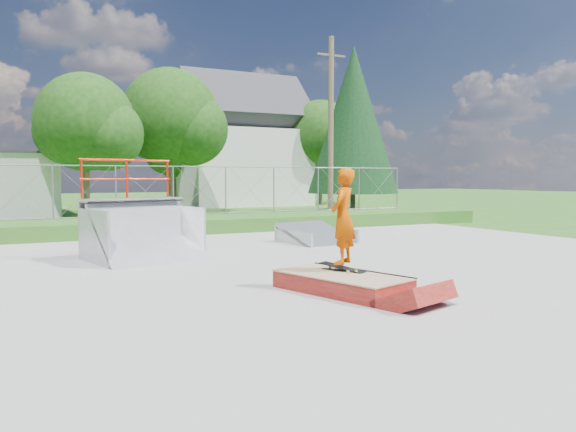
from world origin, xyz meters
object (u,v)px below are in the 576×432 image
object	(u,v)px
quarter_pipe	(145,210)
flat_bank_ramp	(317,234)
skater	(343,221)
grind_box	(341,284)

from	to	relation	value
quarter_pipe	flat_bank_ramp	world-z (taller)	quarter_pipe
quarter_pipe	flat_bank_ramp	xyz separation A→B (m)	(5.13, 1.16, -0.90)
quarter_pipe	skater	world-z (taller)	quarter_pipe
skater	grind_box	bearing A→B (deg)	13.64
quarter_pipe	flat_bank_ramp	bearing A→B (deg)	-0.40
flat_bank_ramp	skater	xyz separation A→B (m)	(-2.91, -5.93, 0.91)
flat_bank_ramp	skater	world-z (taller)	skater
quarter_pipe	flat_bank_ramp	distance (m)	5.34
grind_box	skater	size ratio (longest dim) A/B	1.50
quarter_pipe	flat_bank_ramp	size ratio (longest dim) A/B	1.27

